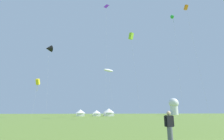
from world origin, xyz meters
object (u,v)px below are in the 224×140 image
object	(u,v)px
kite_lime_box	(131,36)
kite_orange_box	(186,8)
kite_purple_diamond	(106,11)
kite_yellow_box	(38,82)
festival_tent_right	(109,112)
kite_green_delta	(173,16)
observatory_dome	(174,105)
festival_tent_center	(96,113)
kite_white_parafoil	(108,70)
kite_black_delta	(49,49)
festival_tent_left	(80,112)
person_spectator	(170,128)

from	to	relation	value
kite_lime_box	kite_orange_box	size ratio (longest dim) A/B	0.85
kite_purple_diamond	kite_yellow_box	bearing A→B (deg)	134.86
festival_tent_right	kite_green_delta	bearing A→B (deg)	-55.93
kite_yellow_box	observatory_dome	size ratio (longest dim) A/B	1.16
kite_yellow_box	festival_tent_right	world-z (taller)	kite_yellow_box
festival_tent_center	kite_lime_box	bearing A→B (deg)	-80.05
kite_yellow_box	kite_purple_diamond	bearing A→B (deg)	-45.14
kite_white_parafoil	festival_tent_center	size ratio (longest dim) A/B	4.43
kite_lime_box	kite_white_parafoil	bearing A→B (deg)	102.76
kite_orange_box	kite_black_delta	world-z (taller)	kite_orange_box
kite_white_parafoil	festival_tent_right	bearing A→B (deg)	78.81
kite_yellow_box	kite_lime_box	bearing A→B (deg)	-30.19
festival_tent_left	kite_yellow_box	bearing A→B (deg)	-131.31
kite_orange_box	kite_black_delta	size ratio (longest dim) A/B	1.16
festival_tent_right	kite_white_parafoil	bearing A→B (deg)	-101.19
kite_green_delta	observatory_dome	size ratio (longest dim) A/B	3.34
kite_orange_box	kite_yellow_box	world-z (taller)	kite_orange_box
kite_yellow_box	observatory_dome	distance (m)	89.36
kite_orange_box	festival_tent_right	distance (m)	51.24
festival_tent_right	festival_tent_left	bearing A→B (deg)	180.00
kite_green_delta	kite_lime_box	xyz separation A→B (m)	(-17.97, -5.76, -11.98)
kite_black_delta	person_spectator	xyz separation A→B (m)	(15.14, -51.61, -22.53)
kite_yellow_box	festival_tent_left	bearing A→B (deg)	48.69
kite_green_delta	festival_tent_right	bearing A→B (deg)	124.07
kite_white_parafoil	festival_tent_center	bearing A→B (deg)	97.18
kite_green_delta	festival_tent_left	bearing A→B (deg)	138.54
kite_yellow_box	kite_orange_box	bearing A→B (deg)	-33.05
kite_green_delta	festival_tent_left	xyz separation A→B (m)	(-30.66, 27.09, -33.58)
kite_purple_diamond	festival_tent_right	xyz separation A→B (m)	(7.61, 36.49, -26.35)
kite_orange_box	kite_green_delta	bearing A→B (deg)	68.32
festival_tent_center	observatory_dome	distance (m)	62.14
kite_black_delta	festival_tent_right	xyz separation A→B (m)	(24.68, 16.75, -21.56)
kite_orange_box	kite_purple_diamond	xyz separation A→B (m)	(-19.83, 5.98, 0.42)
kite_yellow_box	kite_white_parafoil	size ratio (longest dim) A/B	0.73
festival_tent_center	festival_tent_left	bearing A→B (deg)	180.00
kite_purple_diamond	kite_black_delta	size ratio (longest dim) A/B	1.23
kite_orange_box	kite_black_delta	xyz separation A→B (m)	(-36.90, 25.72, -4.38)
person_spectator	festival_tent_center	bearing A→B (deg)	86.53
kite_yellow_box	observatory_dome	world-z (taller)	kite_yellow_box
observatory_dome	kite_black_delta	bearing A→B (deg)	-148.36
festival_tent_center	kite_purple_diamond	bearing A→B (deg)	-93.46
kite_orange_box	observatory_dome	bearing A→B (deg)	62.47
person_spectator	festival_tent_center	distance (m)	68.48
festival_tent_center	kite_green_delta	bearing A→B (deg)	-48.79
kite_lime_box	festival_tent_right	world-z (taller)	kite_lime_box
person_spectator	festival_tent_right	size ratio (longest dim) A/B	0.34
kite_black_delta	festival_tent_left	size ratio (longest dim) A/B	5.75
kite_yellow_box	person_spectator	xyz separation A→B (m)	(17.61, -51.50, -10.59)
kite_lime_box	kite_yellow_box	xyz separation A→B (m)	(-27.51, 16.00, -11.71)
observatory_dome	festival_tent_left	bearing A→B (deg)	-154.92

